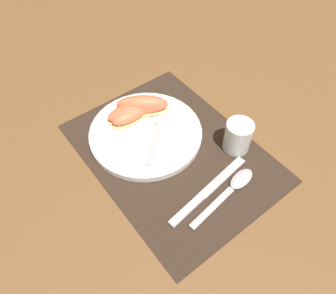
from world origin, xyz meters
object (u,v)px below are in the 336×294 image
(spoon, at_px, (234,186))
(citrus_wedge_0, at_px, (142,106))
(juice_glass, at_px, (238,138))
(knife, at_px, (207,192))
(citrus_wedge_1, at_px, (133,111))
(citrus_wedge_2, at_px, (130,115))
(fork, at_px, (160,128))
(plate, at_px, (146,133))

(spoon, height_order, citrus_wedge_0, citrus_wedge_0)
(juice_glass, relative_size, knife, 0.33)
(knife, height_order, spoon, spoon)
(knife, distance_m, citrus_wedge_1, 0.27)
(juice_glass, xyz_separation_m, knife, (0.05, -0.13, -0.03))
(knife, xyz_separation_m, citrus_wedge_2, (-0.26, -0.02, 0.03))
(citrus_wedge_0, distance_m, citrus_wedge_1, 0.03)
(fork, bearing_deg, citrus_wedge_2, -151.84)
(spoon, relative_size, citrus_wedge_2, 1.85)
(juice_glass, distance_m, citrus_wedge_0, 0.24)
(spoon, xyz_separation_m, citrus_wedge_0, (-0.29, -0.03, 0.03))
(juice_glass, bearing_deg, knife, -69.22)
(plate, distance_m, spoon, 0.24)
(citrus_wedge_0, xyz_separation_m, citrus_wedge_1, (-0.00, -0.03, -0.01))
(knife, bearing_deg, citrus_wedge_1, -179.09)
(plate, relative_size, citrus_wedge_0, 2.02)
(juice_glass, distance_m, citrus_wedge_1, 0.26)
(knife, xyz_separation_m, citrus_wedge_0, (-0.27, 0.02, 0.03))
(fork, xyz_separation_m, citrus_wedge_1, (-0.07, -0.03, 0.01))
(spoon, xyz_separation_m, citrus_wedge_1, (-0.29, -0.06, 0.03))
(knife, distance_m, fork, 0.20)
(plate, relative_size, juice_glass, 3.54)
(knife, xyz_separation_m, citrus_wedge_1, (-0.27, -0.00, 0.03))
(spoon, height_order, citrus_wedge_1, citrus_wedge_1)
(spoon, xyz_separation_m, fork, (-0.22, -0.03, 0.01))
(spoon, bearing_deg, fork, -171.72)
(fork, relative_size, citrus_wedge_0, 1.22)
(plate, height_order, fork, fork)
(knife, distance_m, spoon, 0.06)
(plate, distance_m, juice_glass, 0.22)
(citrus_wedge_0, bearing_deg, knife, -4.60)
(knife, xyz_separation_m, spoon, (0.03, 0.05, 0.00))
(citrus_wedge_2, bearing_deg, juice_glass, 35.39)
(citrus_wedge_1, height_order, citrus_wedge_2, citrus_wedge_1)
(plate, height_order, knife, plate)
(citrus_wedge_1, distance_m, citrus_wedge_2, 0.01)
(citrus_wedge_1, bearing_deg, citrus_wedge_2, -63.10)
(knife, bearing_deg, fork, 173.79)
(fork, relative_size, citrus_wedge_1, 1.15)
(juice_glass, distance_m, spoon, 0.12)
(spoon, distance_m, citrus_wedge_2, 0.30)
(spoon, height_order, citrus_wedge_2, citrus_wedge_2)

